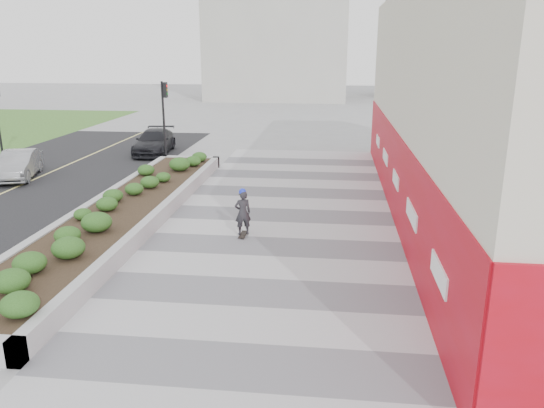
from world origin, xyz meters
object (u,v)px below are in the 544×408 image
Objects in this scene: planter at (124,209)px; car_silver at (19,165)px; car_dark at (154,142)px; skateboarder at (243,212)px; traffic_signal_near at (164,109)px.

car_silver is (-7.27, 5.52, 0.23)m from planter.
car_dark reaches higher than planter.
traffic_signal_near is at bearing 118.65° from skateboarder.
traffic_signal_near is at bearing 99.35° from planter.
planter is at bearing -83.12° from car_dark.
car_silver is 7.94m from car_dark.
car_dark is at bearing 40.30° from car_silver.
planter is 4.58× the size of car_silver.
skateboarder reaches higher than planter.
planter is at bearing -80.65° from traffic_signal_near.
skateboarder is (4.45, -1.18, 0.39)m from planter.
traffic_signal_near reaches higher than skateboarder.
skateboarder reaches higher than car_dark.
skateboarder is at bearing -62.12° from traffic_signal_near.
car_dark is (-1.27, 1.72, -2.09)m from traffic_signal_near.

